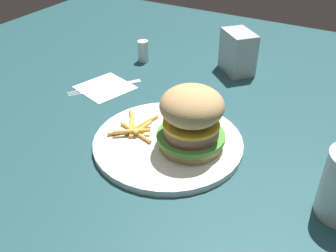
{
  "coord_description": "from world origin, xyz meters",
  "views": [
    {
      "loc": [
        0.28,
        -0.45,
        0.41
      ],
      "look_at": [
        0.01,
        0.03,
        0.04
      ],
      "focal_mm": 40.53,
      "sensor_mm": 36.0,
      "label": 1
    }
  ],
  "objects": [
    {
      "name": "napkin",
      "position": [
        -0.23,
        0.15,
        0.0
      ],
      "size": [
        0.14,
        0.14,
        0.0
      ],
      "primitive_type": "cube",
      "rotation": [
        0.0,
        0.0,
        -0.3
      ],
      "color": "white",
      "rests_on": "ground_plane"
    },
    {
      "name": "napkin_dispenser",
      "position": [
        0.0,
        0.38,
        0.05
      ],
      "size": [
        0.11,
        0.11,
        0.1
      ],
      "primitive_type": "cube",
      "rotation": [
        0.0,
        0.0,
        2.39
      ],
      "color": "#B7BABF",
      "rests_on": "ground_plane"
    },
    {
      "name": "ground_plane",
      "position": [
        0.0,
        0.0,
        0.0
      ],
      "size": [
        1.6,
        1.6,
        0.0
      ],
      "primitive_type": "plane",
      "color": "#1E474C"
    },
    {
      "name": "fries_pile",
      "position": [
        -0.06,
        0.02,
        0.02
      ],
      "size": [
        0.09,
        0.1,
        0.01
      ],
      "color": "gold",
      "rests_on": "plate"
    },
    {
      "name": "plate",
      "position": [
        0.01,
        0.03,
        0.01
      ],
      "size": [
        0.27,
        0.27,
        0.01
      ],
      "primitive_type": "cylinder",
      "color": "white",
      "rests_on": "ground_plane"
    },
    {
      "name": "fork",
      "position": [
        -0.23,
        0.15,
        0.0
      ],
      "size": [
        0.12,
        0.15,
        0.0
      ],
      "color": "silver",
      "rests_on": "napkin"
    },
    {
      "name": "sandwich",
      "position": [
        0.05,
        0.03,
        0.07
      ],
      "size": [
        0.12,
        0.12,
        0.11
      ],
      "color": "tan",
      "rests_on": "plate"
    },
    {
      "name": "salt_shaker",
      "position": [
        -0.23,
        0.32,
        0.03
      ],
      "size": [
        0.03,
        0.03,
        0.06
      ],
      "primitive_type": "cylinder",
      "color": "white",
      "rests_on": "ground_plane"
    }
  ]
}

